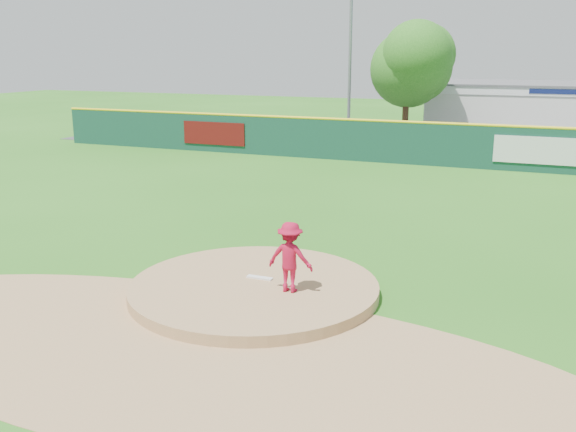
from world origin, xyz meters
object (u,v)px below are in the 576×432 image
at_px(van, 459,138).
at_px(light_pole_left, 351,37).
at_px(playground_slide, 172,124).
at_px(deciduous_tree, 408,63).
at_px(pool_building_grp, 555,110).
at_px(pitcher, 290,257).

distance_m(van, light_pole_left, 9.99).
relative_size(van, playground_slide, 2.05).
relative_size(playground_slide, deciduous_tree, 0.36).
bearing_deg(playground_slide, deciduous_tree, 6.68).
bearing_deg(light_pole_left, pool_building_grp, 22.60).
bearing_deg(deciduous_tree, playground_slide, -173.32).
xyz_separation_m(playground_slide, light_pole_left, (10.64, 3.71, 5.32)).
height_order(pitcher, playground_slide, pitcher).
relative_size(van, pool_building_grp, 0.35).
relative_size(pitcher, light_pole_left, 0.14).
relative_size(van, deciduous_tree, 0.73).
distance_m(pitcher, deciduous_tree, 25.56).
bearing_deg(playground_slide, pool_building_grp, 21.04).
bearing_deg(pool_building_grp, pitcher, -98.98).
xyz_separation_m(pool_building_grp, light_pole_left, (-12.00, -4.99, 4.39)).
distance_m(playground_slide, light_pole_left, 12.46).
relative_size(pitcher, deciduous_tree, 0.21).
xyz_separation_m(pool_building_grp, deciduous_tree, (-8.00, -6.99, 2.89)).
bearing_deg(pool_building_grp, playground_slide, -158.96).
bearing_deg(pitcher, light_pole_left, -76.82).
bearing_deg(van, pitcher, 156.26).
height_order(pitcher, van, pitcher).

